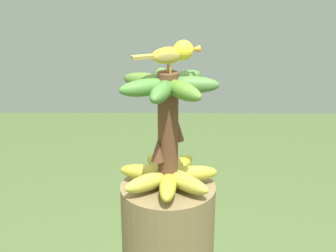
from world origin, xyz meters
The scene contains 2 objects.
banana_bunch centered at (0.00, 0.00, 1.40)m, with size 0.27×0.27×0.32m.
perched_bird centered at (0.00, 0.02, 1.61)m, with size 0.08×0.17×0.08m.
Camera 1 is at (1.29, 0.01, 1.92)m, focal length 57.14 mm.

